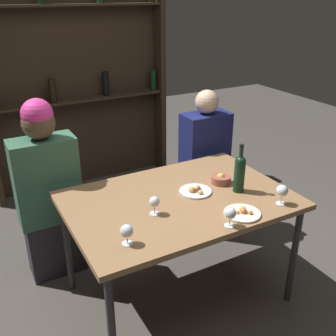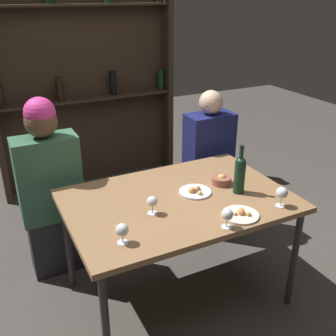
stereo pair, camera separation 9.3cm
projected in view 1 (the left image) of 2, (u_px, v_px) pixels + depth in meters
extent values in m
plane|color=#47423D|center=(178.00, 293.00, 2.79)|extent=(10.00, 10.00, 0.00)
cube|color=olive|center=(179.00, 200.00, 2.48)|extent=(1.40, 0.95, 0.04)
cylinder|color=#2D2D30|center=(112.00, 329.00, 2.03)|extent=(0.04, 0.04, 0.73)
cylinder|color=#2D2D30|center=(294.00, 256.00, 2.59)|extent=(0.04, 0.04, 0.73)
cylinder|color=#2D2D30|center=(67.00, 245.00, 2.69)|extent=(0.04, 0.04, 0.73)
cylinder|color=#2D2D30|center=(220.00, 201.00, 3.25)|extent=(0.04, 0.04, 0.73)
cube|color=#38281C|center=(77.00, 93.00, 4.04)|extent=(1.81, 0.02, 1.99)
cube|color=#38281C|center=(160.00, 86.00, 4.35)|extent=(0.06, 0.18, 1.99)
cube|color=#38281C|center=(81.00, 100.00, 3.98)|extent=(1.73, 0.18, 0.02)
cylinder|color=black|center=(52.00, 91.00, 3.80)|extent=(0.07, 0.07, 0.23)
cylinder|color=black|center=(106.00, 84.00, 4.05)|extent=(0.07, 0.07, 0.24)
cylinder|color=black|center=(153.00, 80.00, 4.29)|extent=(0.07, 0.07, 0.22)
cube|color=#38281C|center=(72.00, 5.00, 3.61)|extent=(1.73, 0.18, 0.02)
cylinder|color=black|center=(239.00, 177.00, 2.51)|extent=(0.07, 0.07, 0.21)
sphere|color=black|center=(240.00, 162.00, 2.47)|extent=(0.07, 0.07, 0.07)
cylinder|color=black|center=(241.00, 154.00, 2.45)|extent=(0.03, 0.03, 0.10)
cylinder|color=black|center=(242.00, 145.00, 2.43)|extent=(0.03, 0.03, 0.01)
cylinder|color=silver|center=(127.00, 243.00, 2.02)|extent=(0.06, 0.06, 0.00)
cylinder|color=silver|center=(127.00, 239.00, 2.01)|extent=(0.01, 0.01, 0.06)
sphere|color=silver|center=(127.00, 231.00, 1.99)|extent=(0.07, 0.07, 0.07)
cylinder|color=silver|center=(155.00, 213.00, 2.29)|extent=(0.06, 0.06, 0.00)
cylinder|color=silver|center=(154.00, 209.00, 2.28)|extent=(0.01, 0.01, 0.06)
sphere|color=silver|center=(154.00, 202.00, 2.26)|extent=(0.06, 0.06, 0.06)
cylinder|color=silver|center=(229.00, 225.00, 2.18)|extent=(0.06, 0.06, 0.00)
cylinder|color=silver|center=(230.00, 221.00, 2.16)|extent=(0.01, 0.01, 0.06)
sphere|color=silver|center=(230.00, 213.00, 2.14)|extent=(0.07, 0.07, 0.07)
cylinder|color=silver|center=(280.00, 203.00, 2.40)|extent=(0.06, 0.06, 0.00)
cylinder|color=silver|center=(281.00, 198.00, 2.39)|extent=(0.01, 0.01, 0.07)
sphere|color=silver|center=(282.00, 191.00, 2.37)|extent=(0.07, 0.07, 0.07)
cylinder|color=silver|center=(195.00, 191.00, 2.54)|extent=(0.21, 0.21, 0.01)
sphere|color=gold|center=(196.00, 189.00, 2.53)|extent=(0.03, 0.03, 0.03)
sphere|color=#C67038|center=(198.00, 188.00, 2.55)|extent=(0.03, 0.03, 0.03)
sphere|color=#B74C3D|center=(193.00, 190.00, 2.51)|extent=(0.04, 0.04, 0.04)
sphere|color=gold|center=(192.00, 190.00, 2.52)|extent=(0.04, 0.04, 0.04)
sphere|color=#E5BC66|center=(200.00, 192.00, 2.49)|extent=(0.03, 0.03, 0.03)
cylinder|color=silver|center=(242.00, 213.00, 2.29)|extent=(0.21, 0.21, 0.01)
sphere|color=gold|center=(243.00, 209.00, 2.29)|extent=(0.04, 0.04, 0.04)
sphere|color=#E5BC66|center=(237.00, 212.00, 2.27)|extent=(0.03, 0.03, 0.03)
sphere|color=#C67038|center=(244.00, 211.00, 2.28)|extent=(0.04, 0.04, 0.04)
sphere|color=gold|center=(250.00, 213.00, 2.27)|extent=(0.03, 0.03, 0.03)
cylinder|color=#995142|center=(221.00, 179.00, 2.65)|extent=(0.13, 0.13, 0.05)
sphere|color=gold|center=(221.00, 177.00, 2.65)|extent=(0.06, 0.06, 0.06)
cube|color=#26262B|center=(56.00, 244.00, 2.94)|extent=(0.39, 0.22, 0.45)
cube|color=#38664C|center=(46.00, 181.00, 2.72)|extent=(0.43, 0.22, 0.62)
sphere|color=brown|center=(38.00, 123.00, 2.55)|extent=(0.22, 0.22, 0.22)
sphere|color=#EA3893|center=(37.00, 114.00, 2.52)|extent=(0.21, 0.21, 0.21)
cube|color=#26262B|center=(203.00, 203.00, 3.52)|extent=(0.35, 0.22, 0.45)
cube|color=navy|center=(205.00, 148.00, 3.30)|extent=(0.39, 0.22, 0.60)
sphere|color=beige|center=(207.00, 102.00, 3.14)|extent=(0.19, 0.19, 0.19)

